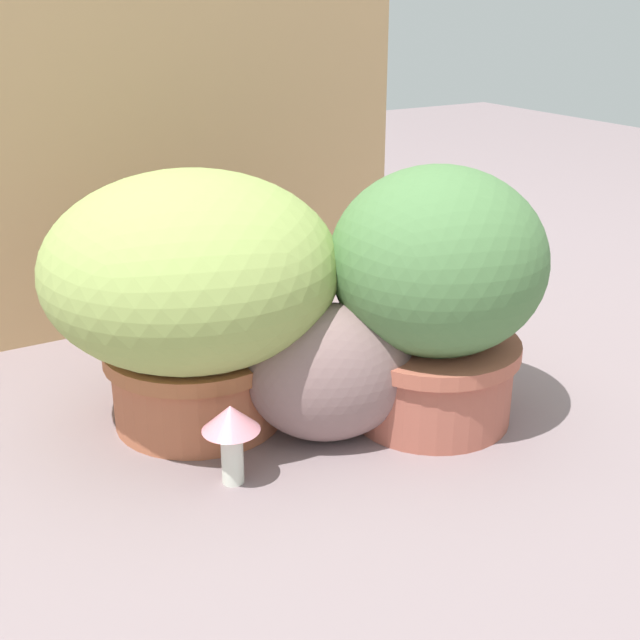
# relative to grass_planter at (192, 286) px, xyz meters

# --- Properties ---
(ground_plane) EXTENTS (6.00, 6.00, 0.00)m
(ground_plane) POSITION_rel_grass_planter_xyz_m (0.11, -0.13, -0.23)
(ground_plane) COLOR gray
(cardboard_backdrop) EXTENTS (1.16, 0.03, 0.78)m
(cardboard_backdrop) POSITION_rel_grass_planter_xyz_m (0.09, 0.46, 0.16)
(cardboard_backdrop) COLOR tan
(cardboard_backdrop) RESTS_ON ground
(grass_planter) EXTENTS (0.46, 0.46, 0.41)m
(grass_planter) POSITION_rel_grass_planter_xyz_m (0.00, 0.00, 0.00)
(grass_planter) COLOR #B36343
(grass_planter) RESTS_ON ground
(leafy_planter) EXTENTS (0.34, 0.34, 0.41)m
(leafy_planter) POSITION_rel_grass_planter_xyz_m (0.33, -0.19, -0.01)
(leafy_planter) COLOR #AC5A49
(leafy_planter) RESTS_ON ground
(cat) EXTENTS (0.36, 0.25, 0.32)m
(cat) POSITION_rel_grass_planter_xyz_m (0.17, -0.16, -0.11)
(cat) COLOR gray
(cat) RESTS_ON ground
(mushroom_ornament_pink) EXTENTS (0.08, 0.08, 0.12)m
(mushroom_ornament_pink) POSITION_rel_grass_planter_xyz_m (-0.03, -0.20, -0.14)
(mushroom_ornament_pink) COLOR silver
(mushroom_ornament_pink) RESTS_ON ground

